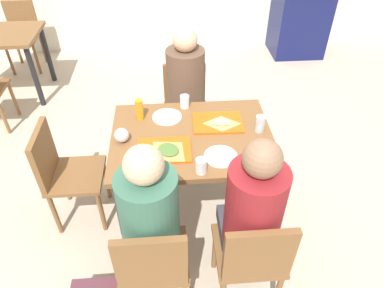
{
  "coord_description": "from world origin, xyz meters",
  "views": [
    {
      "loc": [
        -0.15,
        -1.93,
        2.28
      ],
      "look_at": [
        0.0,
        0.0,
        0.68
      ],
      "focal_mm": 32.98,
      "sensor_mm": 36.0,
      "label": 1
    }
  ],
  "objects": [
    {
      "name": "chair_far_side",
      "position": [
        0.0,
        0.81,
        0.5
      ],
      "size": [
        0.4,
        0.4,
        0.85
      ],
      "color": "brown",
      "rests_on": "ground_plane"
    },
    {
      "name": "person_in_brown_jacket",
      "position": [
        0.28,
        -0.67,
        0.74
      ],
      "size": [
        0.32,
        0.42,
        1.26
      ],
      "color": "#383842",
      "rests_on": "ground_plane"
    },
    {
      "name": "background_chair_far",
      "position": [
        -2.01,
        2.71,
        0.5
      ],
      "size": [
        0.4,
        0.4,
        0.85
      ],
      "color": "brown",
      "rests_on": "ground_plane"
    },
    {
      "name": "person_far_side",
      "position": [
        -0.0,
        0.67,
        0.74
      ],
      "size": [
        0.32,
        0.42,
        1.26
      ],
      "color": "#383842",
      "rests_on": "ground_plane"
    },
    {
      "name": "person_in_red",
      "position": [
        -0.28,
        -0.67,
        0.74
      ],
      "size": [
        0.32,
        0.42,
        1.26
      ],
      "color": "#383842",
      "rests_on": "ground_plane"
    },
    {
      "name": "background_table",
      "position": [
        -2.01,
        1.97,
        0.63
      ],
      "size": [
        0.9,
        0.7,
        0.76
      ],
      "color": "brown",
      "rests_on": "ground_plane"
    },
    {
      "name": "condiment_bottle",
      "position": [
        -0.37,
        0.24,
        0.84
      ],
      "size": [
        0.06,
        0.06,
        0.16
      ],
      "primitive_type": "cylinder",
      "color": "orange",
      "rests_on": "main_table"
    },
    {
      "name": "chair_near_right",
      "position": [
        0.28,
        -0.81,
        0.5
      ],
      "size": [
        0.4,
        0.4,
        0.85
      ],
      "color": "brown",
      "rests_on": "ground_plane"
    },
    {
      "name": "tray_red_far",
      "position": [
        0.2,
        0.13,
        0.76
      ],
      "size": [
        0.37,
        0.27,
        0.02
      ],
      "primitive_type": "cube",
      "rotation": [
        0.0,
        0.0,
        -0.03
      ],
      "color": "#D85914",
      "rests_on": "main_table"
    },
    {
      "name": "plastic_cup_a",
      "position": [
        -0.03,
        0.36,
        0.81
      ],
      "size": [
        0.07,
        0.07,
        0.1
      ],
      "primitive_type": "cylinder",
      "color": "white",
      "rests_on": "main_table"
    },
    {
      "name": "paper_plate_center",
      "position": [
        -0.17,
        0.24,
        0.76
      ],
      "size": [
        0.22,
        0.22,
        0.01
      ],
      "primitive_type": "cylinder",
      "color": "white",
      "rests_on": "main_table"
    },
    {
      "name": "pizza_slice_a",
      "position": [
        -0.17,
        -0.17,
        0.78
      ],
      "size": [
        0.27,
        0.28,
        0.02
      ],
      "color": "tan",
      "rests_on": "tray_red_near"
    },
    {
      "name": "soda_can",
      "position": [
        0.48,
        0.02,
        0.82
      ],
      "size": [
        0.07,
        0.07,
        0.12
      ],
      "primitive_type": "cylinder",
      "color": "#B7BCC6",
      "rests_on": "main_table"
    },
    {
      "name": "pizza_slice_b",
      "position": [
        0.22,
        0.1,
        0.78
      ],
      "size": [
        0.21,
        0.15,
        0.02
      ],
      "color": "#DBAD60",
      "rests_on": "tray_red_far"
    },
    {
      "name": "paper_plate_near_edge",
      "position": [
        0.17,
        -0.24,
        0.76
      ],
      "size": [
        0.22,
        0.22,
        0.01
      ],
      "primitive_type": "cylinder",
      "color": "white",
      "rests_on": "main_table"
    },
    {
      "name": "chair_near_left",
      "position": [
        -0.28,
        -0.81,
        0.5
      ],
      "size": [
        0.4,
        0.4,
        0.85
      ],
      "color": "brown",
      "rests_on": "ground_plane"
    },
    {
      "name": "tray_red_near",
      "position": [
        -0.2,
        -0.15,
        0.76
      ],
      "size": [
        0.36,
        0.26,
        0.02
      ],
      "primitive_type": "cube",
      "rotation": [
        0.0,
        0.0,
        -0.01
      ],
      "color": "#D85914",
      "rests_on": "main_table"
    },
    {
      "name": "main_table",
      "position": [
        0.0,
        0.0,
        0.66
      ],
      "size": [
        1.13,
        0.86,
        0.76
      ],
      "color": "brown",
      "rests_on": "ground_plane"
    },
    {
      "name": "chair_left_end",
      "position": [
        -0.95,
        0.0,
        0.5
      ],
      "size": [
        0.4,
        0.4,
        0.85
      ],
      "color": "brown",
      "rests_on": "ground_plane"
    },
    {
      "name": "plastic_cup_b",
      "position": [
        0.03,
        -0.36,
        0.81
      ],
      "size": [
        0.07,
        0.07,
        0.1
      ],
      "primitive_type": "cylinder",
      "color": "white",
      "rests_on": "main_table"
    },
    {
      "name": "foil_bundle",
      "position": [
        -0.48,
        -0.02,
        0.81
      ],
      "size": [
        0.1,
        0.1,
        0.1
      ],
      "primitive_type": "sphere",
      "color": "silver",
      "rests_on": "main_table"
    },
    {
      "name": "ground_plane",
      "position": [
        0.0,
        0.0,
        -0.01
      ],
      "size": [
        10.0,
        10.0,
        0.02
      ],
      "primitive_type": "cube",
      "color": "#B7A893"
    }
  ]
}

